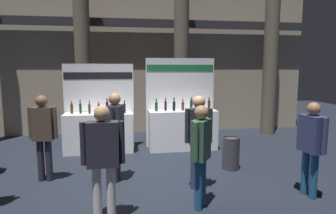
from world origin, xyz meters
name	(u,v)px	position (x,y,z in m)	size (l,w,h in m)	color
ground_plane	(141,180)	(0.00, 0.00, 0.00)	(24.00, 24.00, 0.00)	black
hall_colonnade	(132,35)	(0.00, 4.14, 3.18)	(11.78, 1.32, 6.42)	tan
exhibitor_booth_0	(99,129)	(-0.94, 2.10, 0.59)	(1.80, 0.66, 2.24)	white
exhibitor_booth_1	(182,126)	(1.21, 2.04, 0.62)	(1.86, 0.66, 2.39)	white
trash_bin	(231,153)	(1.92, 0.33, 0.34)	(0.36, 0.36, 0.68)	#38383D
visitor_0	(103,153)	(-0.60, -1.41, 0.97)	(0.60, 0.22, 1.63)	silver
visitor_2	(43,131)	(-1.80, 0.24, 0.96)	(0.53, 0.25, 1.64)	#23232D
visitor_3	(201,149)	(0.83, -1.25, 0.92)	(0.37, 0.43, 1.59)	navy
visitor_4	(115,129)	(-0.47, 0.03, 1.00)	(0.34, 0.49, 1.68)	#23232D
visitor_6	(312,141)	(2.73, -1.13, 0.94)	(0.30, 0.57, 1.58)	navy
visitor_7	(199,135)	(0.98, -0.54, 0.97)	(0.48, 0.25, 1.66)	navy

